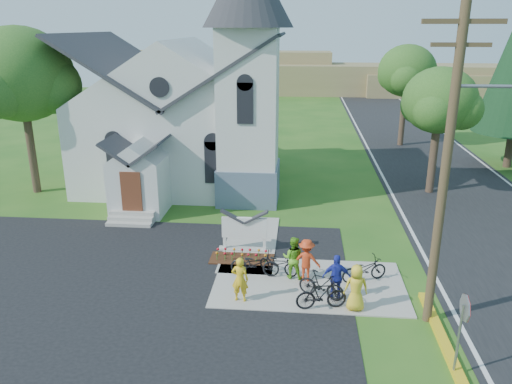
# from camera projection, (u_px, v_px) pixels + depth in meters

# --- Properties ---
(ground) EXTENTS (120.00, 120.00, 0.00)m
(ground) POSITION_uv_depth(u_px,v_px,m) (267.00, 289.00, 18.09)
(ground) COLOR #275919
(ground) RESTS_ON ground
(parking_lot) EXTENTS (20.00, 16.00, 0.02)m
(parking_lot) POSITION_uv_depth(u_px,v_px,m) (56.00, 309.00, 16.81)
(parking_lot) COLOR black
(parking_lot) RESTS_ON ground
(road) EXTENTS (8.00, 90.00, 0.02)m
(road) POSITION_uv_depth(u_px,v_px,m) (442.00, 177.00, 31.39)
(road) COLOR black
(road) RESTS_ON ground
(sidewalk) EXTENTS (7.00, 4.00, 0.05)m
(sidewalk) POSITION_uv_depth(u_px,v_px,m) (309.00, 284.00, 18.43)
(sidewalk) COLOR #A6A096
(sidewalk) RESTS_ON ground
(church) EXTENTS (12.35, 12.00, 13.00)m
(church) POSITION_uv_depth(u_px,v_px,m) (188.00, 96.00, 28.70)
(church) COLOR silver
(church) RESTS_ON ground
(church_sign) EXTENTS (2.20, 0.40, 1.70)m
(church_sign) POSITION_uv_depth(u_px,v_px,m) (244.00, 228.00, 20.89)
(church_sign) COLOR #A6A096
(church_sign) RESTS_ON ground
(flower_bed) EXTENTS (2.60, 1.10, 0.07)m
(flower_bed) POSITION_uv_depth(u_px,v_px,m) (242.00, 259.00, 20.36)
(flower_bed) COLOR #3A200F
(flower_bed) RESTS_ON ground
(utility_pole) EXTENTS (3.45, 0.28, 10.00)m
(utility_pole) POSITION_uv_depth(u_px,v_px,m) (449.00, 159.00, 14.50)
(utility_pole) COLOR #473523
(utility_pole) RESTS_ON ground
(stop_sign) EXTENTS (0.11, 0.76, 2.48)m
(stop_sign) POSITION_uv_depth(u_px,v_px,m) (463.00, 319.00, 13.09)
(stop_sign) COLOR gray
(stop_sign) RESTS_ON ground
(tree_lot_corner) EXTENTS (5.60, 5.60, 9.15)m
(tree_lot_corner) POSITION_uv_depth(u_px,v_px,m) (20.00, 75.00, 26.66)
(tree_lot_corner) COLOR #3D2921
(tree_lot_corner) RESTS_ON ground
(tree_road_near) EXTENTS (4.00, 4.00, 7.05)m
(tree_road_near) POSITION_uv_depth(u_px,v_px,m) (440.00, 101.00, 27.04)
(tree_road_near) COLOR #3D2921
(tree_road_near) RESTS_ON ground
(tree_road_mid) EXTENTS (4.40, 4.40, 7.80)m
(tree_road_mid) POSITION_uv_depth(u_px,v_px,m) (407.00, 71.00, 38.15)
(tree_road_mid) COLOR #3D2921
(tree_road_mid) RESTS_ON ground
(distant_hills) EXTENTS (61.00, 10.00, 5.60)m
(distant_hills) POSITION_uv_depth(u_px,v_px,m) (319.00, 77.00, 70.32)
(distant_hills) COLOR olive
(distant_hills) RESTS_ON ground
(cyclist_0) EXTENTS (0.63, 0.44, 1.62)m
(cyclist_0) POSITION_uv_depth(u_px,v_px,m) (240.00, 279.00, 17.03)
(cyclist_0) COLOR yellow
(cyclist_0) RESTS_ON sidewalk
(bike_0) EXTENTS (1.89, 0.73, 0.98)m
(bike_0) POSITION_uv_depth(u_px,v_px,m) (255.00, 264.00, 18.86)
(bike_0) COLOR black
(bike_0) RESTS_ON sidewalk
(cyclist_1) EXTENTS (0.87, 0.72, 1.64)m
(cyclist_1) POSITION_uv_depth(u_px,v_px,m) (293.00, 258.00, 18.61)
(cyclist_1) COLOR #60B021
(cyclist_1) RESTS_ON sidewalk
(bike_1) EXTENTS (1.79, 0.83, 1.04)m
(bike_1) POSITION_uv_depth(u_px,v_px,m) (321.00, 295.00, 16.62)
(bike_1) COLOR black
(bike_1) RESTS_ON sidewalk
(cyclist_2) EXTENTS (0.98, 0.42, 1.66)m
(cyclist_2) POSITION_uv_depth(u_px,v_px,m) (337.00, 277.00, 17.13)
(cyclist_2) COLOR #222EAE
(cyclist_2) RESTS_ON sidewalk
(bike_2) EXTENTS (1.69, 1.18, 0.84)m
(bike_2) POSITION_uv_depth(u_px,v_px,m) (279.00, 263.00, 19.04)
(bike_2) COLOR black
(bike_2) RESTS_ON sidewalk
(cyclist_3) EXTENTS (1.12, 0.74, 1.63)m
(cyclist_3) POSITION_uv_depth(u_px,v_px,m) (306.00, 260.00, 18.42)
(cyclist_3) COLOR red
(cyclist_3) RESTS_ON sidewalk
(bike_3) EXTENTS (1.72, 1.07, 1.00)m
(bike_3) POSITION_uv_depth(u_px,v_px,m) (321.00, 285.00, 17.30)
(bike_3) COLOR black
(bike_3) RESTS_ON sidewalk
(cyclist_4) EXTENTS (0.82, 0.56, 1.63)m
(cyclist_4) POSITION_uv_depth(u_px,v_px,m) (356.00, 288.00, 16.48)
(cyclist_4) COLOR yellow
(cyclist_4) RESTS_ON sidewalk
(bike_4) EXTENTS (1.89, 1.24, 0.94)m
(bike_4) POSITION_uv_depth(u_px,v_px,m) (364.00, 269.00, 18.47)
(bike_4) COLOR black
(bike_4) RESTS_ON sidewalk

